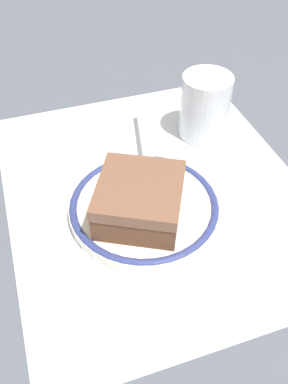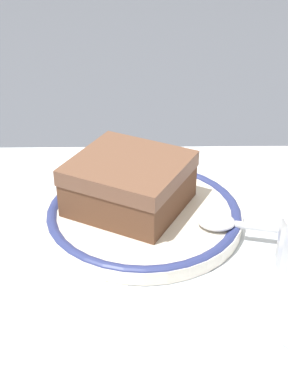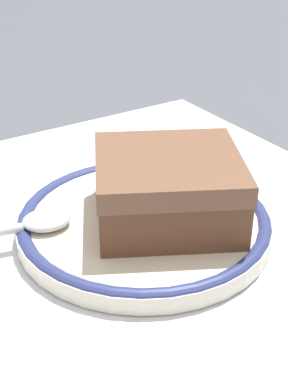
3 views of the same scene
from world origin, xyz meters
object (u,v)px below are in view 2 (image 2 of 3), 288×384
object	(u,v)px
spoon	(243,224)
napkin	(53,317)
plate	(144,215)
cake_slice	(129,183)

from	to	relation	value
spoon	napkin	distance (m)	0.18
plate	cake_slice	world-z (taller)	cake_slice
cake_slice	napkin	distance (m)	0.15
plate	cake_slice	distance (m)	0.03
cake_slice	spoon	bearing A→B (deg)	158.45
cake_slice	napkin	xyz separation A→B (m)	(0.05, 0.13, -0.03)
plate	cake_slice	bearing A→B (deg)	-35.94
plate	spoon	size ratio (longest dim) A/B	1.28
napkin	plate	bearing A→B (deg)	-118.78
plate	napkin	world-z (taller)	plate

